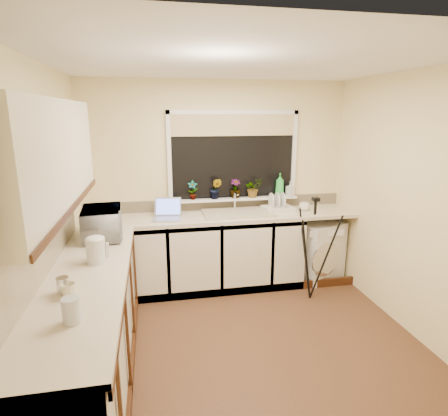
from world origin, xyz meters
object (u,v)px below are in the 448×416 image
Objects in this scene: plant_b at (216,189)px; microwave at (102,223)px; washing_machine at (316,250)px; plant_c at (235,188)px; tripod at (313,249)px; plant_a at (193,190)px; soap_bottle_clear at (290,189)px; cup_back at (304,207)px; glass_jug at (71,310)px; cup_left at (68,290)px; dish_rack at (278,209)px; plant_d at (253,188)px; soap_bottle_green at (280,185)px; steel_jar at (63,285)px; kettle at (96,251)px; laptop at (167,213)px.

microwave is at bearing -147.31° from plant_b.
washing_machine is 1.31m from plant_c.
tripod reaches higher than washing_machine.
plant_a is at bearing -178.74° from plant_c.
cup_back is (0.12, -0.19, -0.19)m from soap_bottle_clear.
plant_a is at bearing 67.93° from glass_jug.
cup_left is (-1.04, -2.03, -0.22)m from plant_a.
plant_c is (-0.50, 0.18, 0.24)m from dish_rack.
plant_d is (0.22, -0.02, 0.00)m from plant_c.
washing_machine is at bearing -80.58° from microwave.
plant_b is 0.82m from soap_bottle_green.
steel_jar is (-2.11, -1.79, 0.03)m from dish_rack.
plant_a is 2.31× the size of cup_left.
steel_jar reaches higher than washing_machine.
soap_bottle_clear reaches higher than cup_left.
soap_bottle_green reaches higher than kettle.
microwave is at bearing 86.22° from cup_left.
dish_rack is at bearing -76.27° from microwave.
plant_d reaches higher than washing_machine.
microwave is 1.48m from plant_b.
tripod is at bearing 18.18° from kettle.
plant_d is (1.07, 0.23, 0.21)m from laptop.
laptop is 1.51× the size of plant_a.
cup_back is (0.10, 0.53, 0.36)m from tripod.
cup_back is 1.26× the size of cup_left.
plant_c is at bearing 164.92° from cup_back.
glass_jug is 0.66× the size of plant_a.
plant_b is 0.89× the size of soap_bottle_green.
kettle is at bearing -122.73° from plant_a.
kettle is 2.34m from tripod.
soap_bottle_green reaches higher than laptop.
soap_bottle_green reaches higher than tripod.
cup_back is 3.00m from cup_left.
plant_d reaches higher than glass_jug.
glass_jug is 3.15m from cup_back.
laptop is at bearing -179.04° from cup_back.
plant_a is at bearing 62.88° from cup_left.
washing_machine is 4.95× the size of glass_jug.
dish_rack is 1.42× the size of plant_b.
glass_jug reaches higher than cup_back.
washing_machine is 3.21× the size of plant_d.
soap_bottle_clear is at bearing 16.78° from laptop.
laptop is 1.46m from soap_bottle_green.
plant_a is 0.28m from plant_b.
plant_a is (0.32, 0.24, 0.21)m from laptop.
cup_left is at bearing -142.73° from cup_back.
steel_jar is at bearing 169.46° from microwave.
tripod is (0.22, -0.57, -0.33)m from dish_rack.
dish_rack is 0.70m from tripod.
soap_bottle_clear is at bearing 128.64° from washing_machine.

